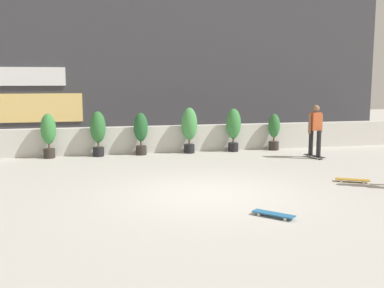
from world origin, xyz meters
name	(u,v)px	position (x,y,z in m)	size (l,w,h in m)	color
ground_plane	(207,194)	(0.00, 0.00, 0.00)	(48.00, 48.00, 0.00)	#B2AFA8
planter_wall	(163,139)	(0.00, 6.00, 0.45)	(18.00, 0.40, 0.90)	beige
building_backdrop	(147,61)	(-0.01, 10.00, 3.25)	(20.00, 2.08, 6.50)	#38383D
potted_plant_0	(48,133)	(-3.76, 5.55, 0.82)	(0.48, 0.48, 1.43)	#2D2823
potted_plant_1	(98,130)	(-2.22, 5.55, 0.85)	(0.50, 0.50, 1.47)	black
potted_plant_2	(141,131)	(-0.83, 5.55, 0.80)	(0.46, 0.46, 1.40)	#2D2823
potted_plant_3	(189,127)	(0.82, 5.55, 0.91)	(0.54, 0.54, 1.55)	black
potted_plant_4	(233,127)	(2.39, 5.55, 0.87)	(0.51, 0.51, 1.49)	black
potted_plant_5	(274,130)	(3.89, 5.55, 0.71)	(0.41, 0.41, 1.29)	#2D2823
skater_foreground	(315,129)	(4.51, 3.69, 0.94)	(0.55, 0.82, 1.70)	black
skateboard_near_camera	(274,214)	(0.76, -1.96, 0.06)	(0.69, 0.73, 0.08)	#266699
skateboard_aside	(352,180)	(3.77, 0.31, 0.06)	(0.80, 0.56, 0.08)	#BF8C26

